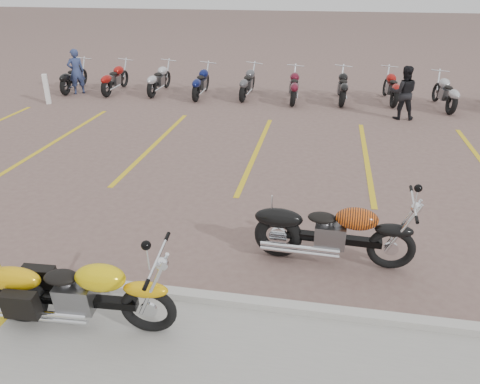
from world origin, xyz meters
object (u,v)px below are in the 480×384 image
object	(u,v)px
yellow_cruiser	(78,294)
flame_cruiser	(330,234)
bollard	(47,89)
person_b	(404,93)
person_a	(76,72)

from	to	relation	value
yellow_cruiser	flame_cruiser	size ratio (longest dim) A/B	1.00
yellow_cruiser	bollard	distance (m)	11.97
flame_cruiser	person_b	size ratio (longest dim) A/B	1.52
yellow_cruiser	flame_cruiser	world-z (taller)	flame_cruiser
person_b	yellow_cruiser	bearing A→B (deg)	63.99
flame_cruiser	bollard	xyz separation A→B (m)	(-9.54, 8.01, 0.00)
flame_cruiser	bollard	distance (m)	12.45
person_b	bollard	world-z (taller)	person_b
person_a	person_b	world-z (taller)	person_a
yellow_cruiser	person_a	bearing A→B (deg)	114.85
yellow_cruiser	person_b	world-z (taller)	person_b
flame_cruiser	bollard	bearing A→B (deg)	142.29
flame_cruiser	person_a	distance (m)	13.29
person_b	bollard	bearing A→B (deg)	1.93
yellow_cruiser	flame_cruiser	xyz separation A→B (m)	(3.06, 2.05, 0.00)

